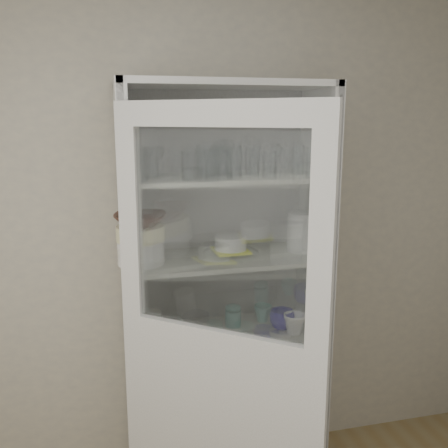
{
  "coord_description": "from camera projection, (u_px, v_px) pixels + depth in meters",
  "views": [
    {
      "loc": [
        -0.37,
        -1.05,
        1.94
      ],
      "look_at": [
        0.2,
        1.27,
        1.42
      ],
      "focal_mm": 40.0,
      "sensor_mm": 36.0,
      "label": 1
    }
  ],
  "objects": [
    {
      "name": "tumbler_12",
      "position": [
        189.0,
        165.0,
        2.22
      ],
      "size": [
        0.07,
        0.07,
        0.13
      ],
      "primitive_type": "cylinder",
      "color": "silver",
      "rests_on": "shelf_glass"
    },
    {
      "name": "mug_teal",
      "position": [
        263.0,
        313.0,
        2.68
      ],
      "size": [
        0.1,
        0.1,
        0.09
      ],
      "primitive_type": "imported",
      "rotation": [
        0.0,
        0.0,
        0.04
      ],
      "color": "teal",
      "rests_on": "shelf_mugs"
    },
    {
      "name": "tumbler_3",
      "position": [
        212.0,
        166.0,
        2.21
      ],
      "size": [
        0.07,
        0.07,
        0.13
      ],
      "primitive_type": "cylinder",
      "rotation": [
        0.0,
        0.0,
        -0.02
      ],
      "color": "silver",
      "rests_on": "shelf_glass"
    },
    {
      "name": "tumbler_10",
      "position": [
        252.0,
        161.0,
        2.4
      ],
      "size": [
        0.08,
        0.08,
        0.14
      ],
      "primitive_type": "cylinder",
      "rotation": [
        0.0,
        0.0,
        -0.25
      ],
      "color": "silver",
      "rests_on": "shelf_glass"
    },
    {
      "name": "tumbler_5",
      "position": [
        269.0,
        164.0,
        2.29
      ],
      "size": [
        0.08,
        0.08,
        0.13
      ],
      "primitive_type": "cylinder",
      "rotation": [
        0.0,
        0.0,
        -0.42
      ],
      "color": "silver",
      "rests_on": "shelf_glass"
    },
    {
      "name": "mug_white",
      "position": [
        294.0,
        324.0,
        2.52
      ],
      "size": [
        0.14,
        0.14,
        0.1
      ],
      "primitive_type": "imported",
      "rotation": [
        0.0,
        0.0,
        -0.38
      ],
      "color": "white",
      "rests_on": "shelf_mugs"
    },
    {
      "name": "cream_bowl",
      "position": [
        141.0,
        233.0,
        2.32
      ],
      "size": [
        0.26,
        0.26,
        0.07
      ],
      "primitive_type": "cylinder",
      "rotation": [
        0.0,
        0.0,
        0.18
      ],
      "color": "#F0E8BA",
      "rests_on": "plate_stack_front"
    },
    {
      "name": "tumbler_11",
      "position": [
        221.0,
        161.0,
        2.4
      ],
      "size": [
        0.07,
        0.07,
        0.14
      ],
      "primitive_type": "cylinder",
      "rotation": [
        0.0,
        0.0,
        -0.06
      ],
      "color": "silver",
      "rests_on": "shelf_glass"
    },
    {
      "name": "tumbler_9",
      "position": [
        216.0,
        161.0,
        2.37
      ],
      "size": [
        0.07,
        0.07,
        0.14
      ],
      "primitive_type": "cylinder",
      "rotation": [
        0.0,
        0.0,
        -0.01
      ],
      "color": "silver",
      "rests_on": "shelf_glass"
    },
    {
      "name": "glass_platter",
      "position": [
        231.0,
        253.0,
        2.5
      ],
      "size": [
        0.34,
        0.34,
        0.02
      ],
      "primitive_type": "cylinder",
      "rotation": [
        0.0,
        0.0,
        0.21
      ],
      "color": "silver",
      "rests_on": "shelf_plates"
    },
    {
      "name": "terracotta_bowl",
      "position": [
        140.0,
        219.0,
        2.31
      ],
      "size": [
        0.27,
        0.27,
        0.06
      ],
      "primitive_type": "imported",
      "rotation": [
        0.0,
        0.0,
        -0.14
      ],
      "color": "#46261A",
      "rests_on": "cream_bowl"
    },
    {
      "name": "tumbler_4",
      "position": [
        225.0,
        163.0,
        2.24
      ],
      "size": [
        0.08,
        0.08,
        0.14
      ],
      "primitive_type": "cylinder",
      "rotation": [
        0.0,
        0.0,
        0.11
      ],
      "color": "silver",
      "rests_on": "shelf_glass"
    },
    {
      "name": "tumbler_7",
      "position": [
        152.0,
        164.0,
        2.28
      ],
      "size": [
        0.07,
        0.07,
        0.13
      ],
      "primitive_type": "cylinder",
      "rotation": [
        0.0,
        0.0,
        0.16
      ],
      "color": "silver",
      "rests_on": "shelf_glass"
    },
    {
      "name": "grey_bowl_stack",
      "position": [
        302.0,
        232.0,
        2.55
      ],
      "size": [
        0.15,
        0.15,
        0.2
      ],
      "primitive_type": "cylinder",
      "color": "silver",
      "rests_on": "shelf_plates"
    },
    {
      "name": "tumbler_1",
      "position": [
        205.0,
        162.0,
        2.22
      ],
      "size": [
        0.09,
        0.09,
        0.16
      ],
      "primitive_type": "cylinder",
      "rotation": [
        0.0,
        0.0,
        -0.1
      ],
      "color": "silver",
      "rests_on": "shelf_glass"
    },
    {
      "name": "tumbler_6",
      "position": [
        313.0,
        162.0,
        2.33
      ],
      "size": [
        0.08,
        0.08,
        0.14
      ],
      "primitive_type": "cylinder",
      "rotation": [
        0.0,
        0.0,
        -0.24
      ],
      "color": "silver",
      "rests_on": "shelf_glass"
    },
    {
      "name": "goblet_3",
      "position": [
        276.0,
        157.0,
        2.51
      ],
      "size": [
        0.07,
        0.07,
        0.16
      ],
      "primitive_type": null,
      "color": "silver",
      "rests_on": "shelf_glass"
    },
    {
      "name": "wall_back",
      "position": [
        177.0,
        240.0,
        2.64
      ],
      "size": [
        3.6,
        0.02,
        2.6
      ],
      "primitive_type": "cube",
      "color": "#AEA89C",
      "rests_on": "ground"
    },
    {
      "name": "tumbler_2",
      "position": [
        234.0,
        162.0,
        2.27
      ],
      "size": [
        0.08,
        0.08,
        0.15
      ],
      "primitive_type": "cylinder",
      "rotation": [
        0.0,
        0.0,
        -0.15
      ],
      "color": "silver",
      "rests_on": "shelf_glass"
    },
    {
      "name": "goblet_2",
      "position": [
        220.0,
        156.0,
        2.45
      ],
      "size": [
        0.08,
        0.08,
        0.18
      ],
      "primitive_type": null,
      "color": "silver",
      "rests_on": "shelf_glass"
    },
    {
      "name": "tumbler_0",
      "position": [
        140.0,
        164.0,
        2.15
      ],
      "size": [
        0.08,
        0.08,
        0.15
      ],
      "primitive_type": "cylinder",
      "rotation": [
        0.0,
        0.0,
        -0.07
      ],
      "color": "silver",
      "rests_on": "shelf_glass"
    },
    {
      "name": "pantry_cabinet",
      "position": [
        221.0,
        311.0,
        2.61
      ],
      "size": [
        1.0,
        0.45,
        2.1
      ],
      "color": "silver",
      "rests_on": "floor"
    },
    {
      "name": "measuring_cups",
      "position": [
        167.0,
        339.0,
        2.41
      ],
      "size": [
        0.11,
        0.11,
        0.04
      ],
      "primitive_type": "cylinder",
      "color": "#A2A0B4",
      "rests_on": "shelf_mugs"
    },
    {
      "name": "white_canister",
      "position": [
        152.0,
        323.0,
        2.51
      ],
      "size": [
        0.12,
        0.12,
        0.12
      ],
      "primitive_type": "cylinder",
      "rotation": [
        0.0,
        0.0,
        0.18
      ],
      "color": "white",
      "rests_on": "shelf_mugs"
    },
    {
      "name": "mug_blue",
      "position": [
        282.0,
        319.0,
        2.58
      ],
      "size": [
        0.15,
        0.15,
        0.1
      ],
      "primitive_type": "imported",
      "rotation": [
        0.0,
        0.0,
        0.15
      ],
      "color": "#15158D",
      "rests_on": "shelf_mugs"
    },
    {
      "name": "plate_stack_back",
      "position": [
        138.0,
        244.0,
        2.51
      ],
      "size": [
        0.21,
        0.21,
        0.1
      ],
      "primitive_type": "cylinder",
      "color": "white",
      "rests_on": "shelf_plates"
    },
    {
      "name": "white_ramekin",
      "position": [
        231.0,
        243.0,
        2.48
      ],
      "size": [
        0.17,
        0.17,
        0.07
      ],
      "primitive_type": "cylinder",
      "rotation": [
        0.0,
        0.0,
        0.06
      ],
      "color": "white",
      "rests_on": "yellow_trivet"
    },
    {
      "name": "teal_jar",
      "position": [
        233.0,
        316.0,
        2.62
      ],
      "size": [
        0.08,
        0.08,
        0.1
      ],
      "color": "teal",
      "rests_on": "shelf_mugs"
    },
    {
      "name": "cream_dish",
      "position": [
        201.0,
        400.0,
        2.58
      ],
      "size": [
        0.32,
        0.32,
        0.08
      ],
      "primitive_type": "imported",
      "rotation": [
        0.0,
        0.0,
        -0.29
      ],
      "color": "#F0E8BA",
      "rests_on": "shelf_bot"
    },
    {
      "name": "tin_box",
      "position": [
        262.0,
        393.0,
        2.67
      ],
      "size": [
        0.23,
        0.2,
        0.06
      ],
      "primitive_type": "cube",
      "rotation": [
        0.0,
        0.0,
        0.34
      ],
      "color": "#A3A4B3",
      "rests_on": "shelf_bot"
    },
    {
      "name": "goblet_0",
      "position": [
        157.0,
        159.0,
        2.4
      ],
      "size": [
        0.07,
        0.07,
        0.15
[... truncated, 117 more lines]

